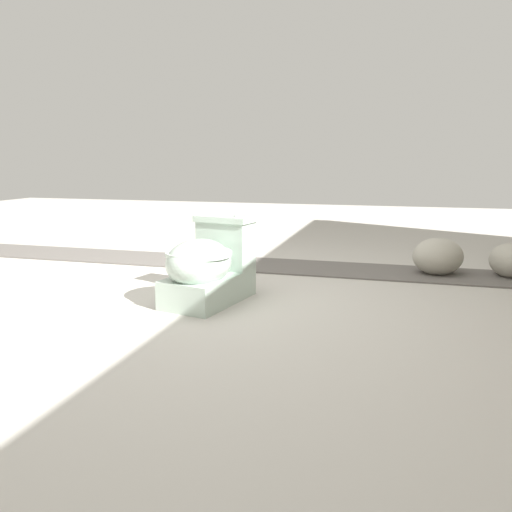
{
  "coord_description": "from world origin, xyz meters",
  "views": [
    {
      "loc": [
        2.74,
        1.13,
        0.85
      ],
      "look_at": [
        -0.02,
        0.36,
        0.3
      ],
      "focal_mm": 35.0,
      "sensor_mm": 36.0,
      "label": 1
    }
  ],
  "objects": [
    {
      "name": "boulder_far",
      "position": [
        -1.17,
        1.46,
        0.14
      ],
      "size": [
        0.47,
        0.49,
        0.28
      ],
      "primitive_type": "ellipsoid",
      "rotation": [
        0.0,
        0.0,
        2.07
      ],
      "color": "#ADA899",
      "rests_on": "ground"
    },
    {
      "name": "toilet",
      "position": [
        -0.02,
        0.06,
        0.22
      ],
      "size": [
        0.69,
        0.49,
        0.52
      ],
      "rotation": [
        0.0,
        0.0,
        -0.21
      ],
      "color": "#B2C6B7",
      "rests_on": "ground"
    },
    {
      "name": "boulder_near",
      "position": [
        -1.2,
        1.98,
        0.13
      ],
      "size": [
        0.44,
        0.44,
        0.26
      ],
      "primitive_type": "ellipsoid",
      "rotation": [
        0.0,
        0.0,
        0.72
      ],
      "color": "#ADA899",
      "rests_on": "ground"
    },
    {
      "name": "gravel_strip",
      "position": [
        -1.13,
        0.5,
        0.01
      ],
      "size": [
        0.56,
        8.0,
        0.01
      ],
      "primitive_type": "cube",
      "color": "#605B56",
      "rests_on": "ground"
    },
    {
      "name": "ground_plane",
      "position": [
        0.0,
        0.0,
        0.0
      ],
      "size": [
        14.0,
        14.0,
        0.0
      ],
      "primitive_type": "plane",
      "color": "#B7B2A8"
    }
  ]
}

